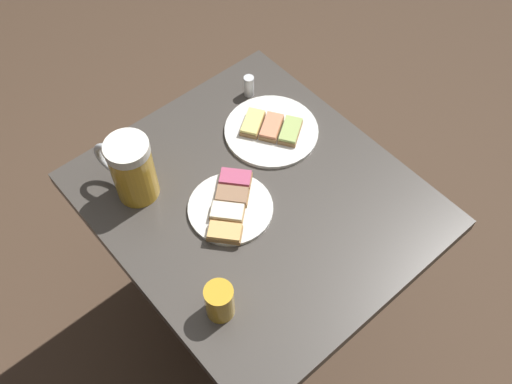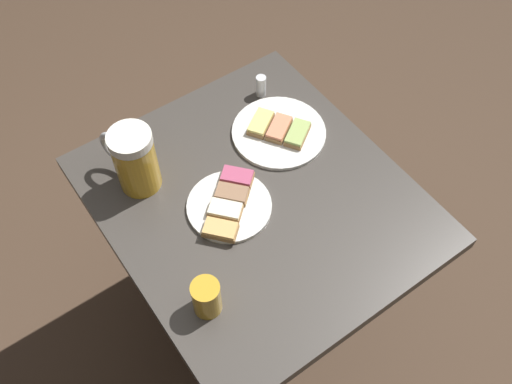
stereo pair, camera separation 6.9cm
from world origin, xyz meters
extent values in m
plane|color=#4C3828|center=(0.00, 0.00, 0.00)|extent=(6.00, 6.00, 0.00)
cylinder|color=black|center=(0.00, 0.00, 0.01)|extent=(0.44, 0.44, 0.01)
cylinder|color=black|center=(0.00, 0.00, 0.35)|extent=(0.09, 0.09, 0.68)
cube|color=#423D38|center=(0.00, 0.00, 0.69)|extent=(0.66, 0.74, 0.04)
cylinder|color=white|center=(0.07, -0.01, 0.71)|extent=(0.19, 0.19, 0.01)
cube|color=#9E7547|center=(0.12, 0.04, 0.73)|extent=(0.08, 0.08, 0.01)
cube|color=#E5B266|center=(0.12, 0.04, 0.74)|extent=(0.08, 0.08, 0.01)
cube|color=#9E7547|center=(0.08, 0.00, 0.73)|extent=(0.08, 0.08, 0.01)
cube|color=white|center=(0.08, 0.00, 0.74)|extent=(0.08, 0.08, 0.01)
cube|color=#9E7547|center=(0.05, -0.03, 0.73)|extent=(0.08, 0.08, 0.01)
cube|color=#997051|center=(0.05, -0.03, 0.74)|extent=(0.08, 0.08, 0.01)
cube|color=#9E7547|center=(0.01, -0.06, 0.73)|extent=(0.08, 0.08, 0.01)
cube|color=#BC4C70|center=(0.01, -0.06, 0.74)|extent=(0.08, 0.08, 0.01)
cylinder|color=white|center=(-0.16, -0.12, 0.71)|extent=(0.23, 0.23, 0.01)
cube|color=#9E7547|center=(-0.13, -0.16, 0.73)|extent=(0.09, 0.08, 0.01)
cube|color=#EFE07A|center=(-0.13, -0.16, 0.74)|extent=(0.09, 0.08, 0.01)
cube|color=#9E7547|center=(-0.16, -0.12, 0.73)|extent=(0.09, 0.08, 0.01)
cube|color=#EA8E66|center=(-0.16, -0.12, 0.74)|extent=(0.09, 0.08, 0.01)
cube|color=#9E7547|center=(-0.18, -0.08, 0.73)|extent=(0.09, 0.08, 0.01)
cube|color=#ADC66B|center=(-0.18, -0.08, 0.74)|extent=(0.09, 0.08, 0.01)
cylinder|color=gold|center=(0.19, -0.19, 0.78)|extent=(0.10, 0.10, 0.14)
cylinder|color=white|center=(0.19, -0.19, 0.86)|extent=(0.10, 0.10, 0.02)
torus|color=silver|center=(0.21, -0.24, 0.79)|extent=(0.04, 0.09, 0.09)
cylinder|color=gold|center=(0.23, 0.16, 0.75)|extent=(0.06, 0.06, 0.09)
cylinder|color=silver|center=(-0.20, -0.26, 0.74)|extent=(0.03, 0.03, 0.06)
camera|label=1|loc=(0.47, 0.55, 1.78)|focal=39.86mm
camera|label=2|loc=(0.42, 0.59, 1.78)|focal=39.86mm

